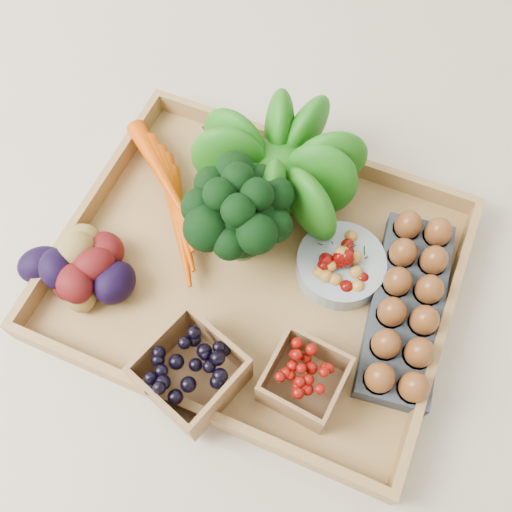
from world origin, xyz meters
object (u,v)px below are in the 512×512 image
at_px(tray, 256,272).
at_px(egg_carton, 406,308).
at_px(cherry_bowl, 340,265).
at_px(broccoli, 240,227).

xyz_separation_m(tray, egg_carton, (0.22, 0.02, 0.02)).
distance_m(cherry_bowl, egg_carton, 0.11).
height_order(broccoli, egg_carton, broccoli).
xyz_separation_m(broccoli, egg_carton, (0.25, -0.01, -0.04)).
relative_size(broccoli, cherry_bowl, 1.21).
xyz_separation_m(cherry_bowl, egg_carton, (0.11, -0.03, -0.00)).
bearing_deg(broccoli, egg_carton, -1.16).
distance_m(tray, egg_carton, 0.22).
distance_m(broccoli, egg_carton, 0.26).
relative_size(tray, broccoli, 3.56).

